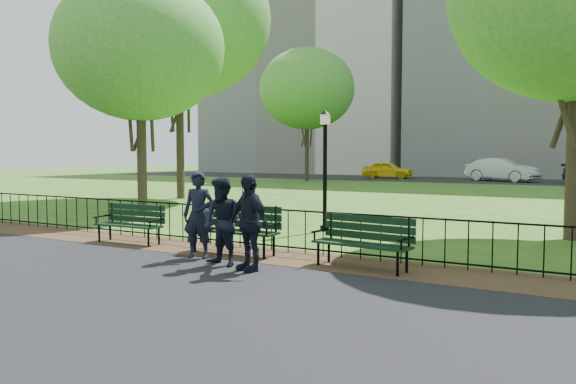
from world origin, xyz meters
The scene contains 19 objects.
ground centered at (0.00, 0.00, 0.00)m, with size 120.00×120.00×0.00m, color #315B17.
asphalt_path centered at (0.00, -3.40, 0.01)m, with size 60.00×9.20×0.01m, color black.
dirt_strip centered at (0.00, 1.50, 0.01)m, with size 60.00×1.60×0.01m, color #3C2A18.
far_street centered at (0.00, 35.00, 0.01)m, with size 70.00×9.00×0.01m, color black.
iron_fence centered at (0.00, 2.00, 0.50)m, with size 24.06×0.06×1.00m.
apartment_west centered at (-22.00, 48.00, 13.00)m, with size 22.00×15.00×26.00m, color beige.
apartment_mid centered at (2.00, 48.00, 15.00)m, with size 24.00×15.00×30.00m, color silver.
park_bench_main centered at (-0.48, 1.27, 0.65)m, with size 1.92×0.65×1.08m.
park_bench_left_a centered at (-3.07, 1.27, 0.55)m, with size 1.71×0.59×0.96m.
park_bench_right_a centered at (2.56, 1.28, 0.58)m, with size 1.84×0.74×1.02m.
lamppost centered at (-0.19, 5.30, 1.72)m, with size 0.28×0.28×3.15m.
tree_near_w centered at (-7.75, 6.37, 5.59)m, with size 5.78×5.78×8.06m.
tree_mid_w centered at (-10.50, 11.54, 7.92)m, with size 8.18×8.18×11.40m.
tree_far_w centered at (-12.81, 27.97, 6.63)m, with size 6.85×6.85×9.55m.
person_left centered at (-0.59, 0.58, 0.85)m, with size 0.61×0.40×1.68m, color black.
person_mid centered at (0.26, 0.21, 0.81)m, with size 0.78×0.41×1.60m, color black.
person_right centered at (0.91, 0.10, 0.85)m, with size 0.98×0.40×1.67m, color black.
taxi centered at (-9.31, 35.21, 0.69)m, with size 1.60×3.99×1.36m, color yellow.
sedan_silver centered at (-0.49, 34.63, 0.84)m, with size 1.76×5.05×1.66m, color #ADAFB5.
Camera 1 is at (6.30, -7.89, 2.05)m, focal length 35.00 mm.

